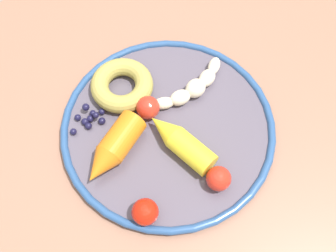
{
  "coord_description": "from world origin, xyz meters",
  "views": [
    {
      "loc": [
        0.24,
        0.22,
        1.29
      ],
      "look_at": [
        0.05,
        0.03,
        0.75
      ],
      "focal_mm": 40.91,
      "sensor_mm": 36.0,
      "label": 1
    }
  ],
  "objects_px": {
    "carrot_orange": "(113,149)",
    "blueberry_pile": "(89,118)",
    "banana": "(193,87)",
    "plate": "(168,127)",
    "carrot_yellow": "(180,142)",
    "tomato_mid": "(148,108)",
    "dining_table": "(173,128)",
    "tomato_near": "(145,212)",
    "tomato_far": "(219,179)",
    "donut": "(122,85)"
  },
  "relations": [
    {
      "from": "plate",
      "to": "tomato_near",
      "type": "distance_m",
      "value": 0.15
    },
    {
      "from": "carrot_orange",
      "to": "banana",
      "type": "bearing_deg",
      "value": 176.41
    },
    {
      "from": "dining_table",
      "to": "carrot_yellow",
      "type": "xyz_separation_m",
      "value": [
        0.06,
        0.07,
        0.13
      ]
    },
    {
      "from": "plate",
      "to": "blueberry_pile",
      "type": "xyz_separation_m",
      "value": [
        0.08,
        -0.1,
        0.01
      ]
    },
    {
      "from": "tomato_near",
      "to": "blueberry_pile",
      "type": "bearing_deg",
      "value": -104.99
    },
    {
      "from": "blueberry_pile",
      "to": "tomato_mid",
      "type": "xyz_separation_m",
      "value": [
        -0.07,
        0.06,
        0.01
      ]
    },
    {
      "from": "donut",
      "to": "tomato_far",
      "type": "height_order",
      "value": "tomato_far"
    },
    {
      "from": "carrot_yellow",
      "to": "tomato_near",
      "type": "xyz_separation_m",
      "value": [
        0.11,
        0.04,
        0.0
      ]
    },
    {
      "from": "carrot_yellow",
      "to": "tomato_mid",
      "type": "xyz_separation_m",
      "value": [
        -0.01,
        -0.08,
        -0.0
      ]
    },
    {
      "from": "plate",
      "to": "tomato_near",
      "type": "relative_size",
      "value": 8.94
    },
    {
      "from": "carrot_yellow",
      "to": "donut",
      "type": "distance_m",
      "value": 0.14
    },
    {
      "from": "plate",
      "to": "dining_table",
      "type": "bearing_deg",
      "value": -146.92
    },
    {
      "from": "tomato_near",
      "to": "plate",
      "type": "bearing_deg",
      "value": -148.98
    },
    {
      "from": "banana",
      "to": "tomato_near",
      "type": "height_order",
      "value": "tomato_near"
    },
    {
      "from": "carrot_yellow",
      "to": "tomato_mid",
      "type": "bearing_deg",
      "value": -96.39
    },
    {
      "from": "carrot_yellow",
      "to": "tomato_mid",
      "type": "relative_size",
      "value": 3.17
    },
    {
      "from": "carrot_orange",
      "to": "tomato_far",
      "type": "height_order",
      "value": "carrot_orange"
    },
    {
      "from": "plate",
      "to": "blueberry_pile",
      "type": "distance_m",
      "value": 0.12
    },
    {
      "from": "plate",
      "to": "carrot_yellow",
      "type": "distance_m",
      "value": 0.05
    },
    {
      "from": "carrot_yellow",
      "to": "tomato_near",
      "type": "distance_m",
      "value": 0.12
    },
    {
      "from": "dining_table",
      "to": "tomato_far",
      "type": "height_order",
      "value": "tomato_far"
    },
    {
      "from": "tomato_near",
      "to": "dining_table",
      "type": "bearing_deg",
      "value": -148.42
    },
    {
      "from": "tomato_far",
      "to": "carrot_yellow",
      "type": "bearing_deg",
      "value": -93.28
    },
    {
      "from": "plate",
      "to": "carrot_orange",
      "type": "height_order",
      "value": "carrot_orange"
    },
    {
      "from": "dining_table",
      "to": "carrot_orange",
      "type": "bearing_deg",
      "value": 1.78
    },
    {
      "from": "dining_table",
      "to": "blueberry_pile",
      "type": "bearing_deg",
      "value": -28.33
    },
    {
      "from": "carrot_orange",
      "to": "tomato_near",
      "type": "distance_m",
      "value": 0.11
    },
    {
      "from": "blueberry_pile",
      "to": "tomato_near",
      "type": "height_order",
      "value": "tomato_near"
    },
    {
      "from": "banana",
      "to": "blueberry_pile",
      "type": "relative_size",
      "value": 2.34
    },
    {
      "from": "dining_table",
      "to": "tomato_mid",
      "type": "bearing_deg",
      "value": -9.59
    },
    {
      "from": "carrot_yellow",
      "to": "blueberry_pile",
      "type": "distance_m",
      "value": 0.15
    },
    {
      "from": "banana",
      "to": "donut",
      "type": "bearing_deg",
      "value": -47.3
    },
    {
      "from": "blueberry_pile",
      "to": "carrot_yellow",
      "type": "bearing_deg",
      "value": 115.71
    },
    {
      "from": "carrot_orange",
      "to": "blueberry_pile",
      "type": "distance_m",
      "value": 0.07
    },
    {
      "from": "blueberry_pile",
      "to": "tomato_near",
      "type": "distance_m",
      "value": 0.18
    },
    {
      "from": "carrot_yellow",
      "to": "carrot_orange",
      "type": "bearing_deg",
      "value": -39.24
    },
    {
      "from": "donut",
      "to": "blueberry_pile",
      "type": "xyz_separation_m",
      "value": [
        0.08,
        0.0,
        -0.01
      ]
    },
    {
      "from": "tomato_mid",
      "to": "tomato_far",
      "type": "relative_size",
      "value": 1.02
    },
    {
      "from": "carrot_orange",
      "to": "blueberry_pile",
      "type": "bearing_deg",
      "value": -100.16
    },
    {
      "from": "blueberry_pile",
      "to": "tomato_far",
      "type": "relative_size",
      "value": 1.76
    },
    {
      "from": "banana",
      "to": "donut",
      "type": "relative_size",
      "value": 1.48
    },
    {
      "from": "dining_table",
      "to": "tomato_near",
      "type": "relative_size",
      "value": 25.38
    },
    {
      "from": "dining_table",
      "to": "banana",
      "type": "xyz_separation_m",
      "value": [
        -0.03,
        0.01,
        0.13
      ]
    },
    {
      "from": "dining_table",
      "to": "donut",
      "type": "distance_m",
      "value": 0.16
    },
    {
      "from": "banana",
      "to": "carrot_orange",
      "type": "distance_m",
      "value": 0.17
    },
    {
      "from": "carrot_yellow",
      "to": "plate",
      "type": "bearing_deg",
      "value": -109.67
    },
    {
      "from": "plate",
      "to": "tomato_near",
      "type": "bearing_deg",
      "value": 31.02
    },
    {
      "from": "plate",
      "to": "banana",
      "type": "relative_size",
      "value": 2.25
    },
    {
      "from": "dining_table",
      "to": "carrot_orange",
      "type": "distance_m",
      "value": 0.19
    },
    {
      "from": "banana",
      "to": "donut",
      "type": "xyz_separation_m",
      "value": [
        0.08,
        -0.09,
        0.0
      ]
    }
  ]
}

